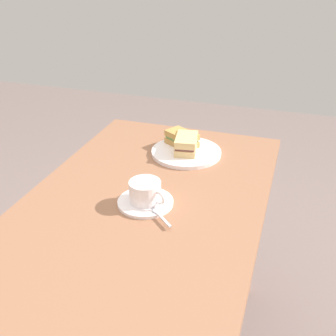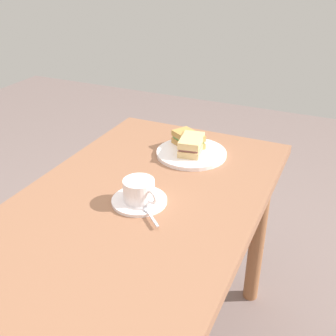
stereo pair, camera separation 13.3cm
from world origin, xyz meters
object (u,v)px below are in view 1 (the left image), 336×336
(sandwich_front, at_px, (186,144))
(coffee_cup, at_px, (145,191))
(sandwich_back, at_px, (182,139))
(dining_table, at_px, (135,247))
(spoon, at_px, (159,214))
(sandwich_plate, at_px, (186,152))
(coffee_saucer, at_px, (145,202))

(sandwich_front, height_order, coffee_cup, coffee_cup)
(sandwich_back, bearing_deg, dining_table, 179.02)
(coffee_cup, bearing_deg, spoon, -133.07)
(sandwich_back, distance_m, spoon, 0.45)
(sandwich_front, bearing_deg, spoon, -174.95)
(coffee_cup, bearing_deg, sandwich_plate, -3.56)
(coffee_cup, bearing_deg, dining_table, 166.46)
(dining_table, xyz_separation_m, coffee_saucer, (0.06, -0.01, 0.12))
(sandwich_back, bearing_deg, coffee_cup, -179.09)
(sandwich_plate, relative_size, sandwich_front, 1.93)
(sandwich_plate, bearing_deg, coffee_cup, 176.44)
(dining_table, height_order, sandwich_plate, sandwich_plate)
(sandwich_plate, bearing_deg, dining_table, 175.01)
(sandwich_plate, height_order, coffee_cup, coffee_cup)
(sandwich_plate, xyz_separation_m, sandwich_front, (-0.01, -0.00, 0.04))
(sandwich_front, height_order, coffee_saucer, sandwich_front)
(sandwich_plate, height_order, sandwich_back, sandwich_back)
(dining_table, relative_size, spoon, 15.88)
(dining_table, bearing_deg, sandwich_plate, -4.99)
(coffee_saucer, height_order, spoon, spoon)
(sandwich_front, distance_m, spoon, 0.40)
(sandwich_front, bearing_deg, sandwich_back, 33.72)
(coffee_saucer, bearing_deg, sandwich_back, 0.70)
(coffee_saucer, xyz_separation_m, spoon, (-0.05, -0.06, 0.01))
(sandwich_back, xyz_separation_m, coffee_saucer, (-0.39, -0.00, -0.03))
(sandwich_front, bearing_deg, dining_table, 174.83)
(dining_table, distance_m, sandwich_front, 0.44)
(sandwich_front, xyz_separation_m, sandwich_back, (0.04, 0.03, -0.00))
(sandwich_back, height_order, coffee_cup, coffee_cup)
(sandwich_plate, relative_size, spoon, 3.10)
(sandwich_front, relative_size, spoon, 1.61)
(sandwich_plate, height_order, spoon, spoon)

